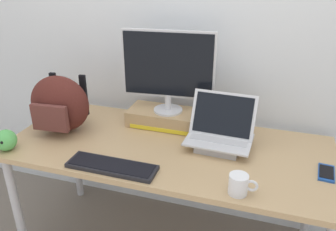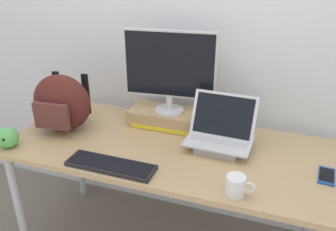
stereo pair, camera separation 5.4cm
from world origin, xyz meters
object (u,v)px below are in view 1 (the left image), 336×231
at_px(desktop_monitor, 168,69).
at_px(coffee_mug, 239,184).
at_px(open_laptop, 220,137).
at_px(cell_phone, 326,173).
at_px(external_keyboard, 112,166).
at_px(toner_box_yellow, 168,118).
at_px(messenger_backpack, 60,104).
at_px(plush_toy, 6,140).

bearing_deg(desktop_monitor, coffee_mug, -53.45).
distance_m(desktop_monitor, coffee_mug, 0.79).
height_order(open_laptop, cell_phone, open_laptop).
bearing_deg(external_keyboard, toner_box_yellow, 77.69).
xyz_separation_m(external_keyboard, messenger_backpack, (-0.45, 0.28, 0.15)).
distance_m(toner_box_yellow, coffee_mug, 0.73).
distance_m(desktop_monitor, open_laptop, 0.48).
distance_m(open_laptop, external_keyboard, 0.59).
height_order(toner_box_yellow, external_keyboard, toner_box_yellow).
xyz_separation_m(toner_box_yellow, desktop_monitor, (0.00, -0.00, 0.31)).
bearing_deg(messenger_backpack, plush_toy, -123.37).
relative_size(open_laptop, plush_toy, 3.12).
xyz_separation_m(open_laptop, external_keyboard, (-0.46, -0.36, -0.05)).
distance_m(open_laptop, coffee_mug, 0.40).
relative_size(toner_box_yellow, messenger_backpack, 1.32).
height_order(open_laptop, messenger_backpack, messenger_backpack).
bearing_deg(cell_phone, messenger_backpack, -175.46).
relative_size(desktop_monitor, messenger_backpack, 1.47).
relative_size(open_laptop, cell_phone, 2.32).
bearing_deg(open_laptop, coffee_mug, -65.89).
height_order(desktop_monitor, plush_toy, desktop_monitor).
bearing_deg(coffee_mug, desktop_monitor, 132.23).
xyz_separation_m(external_keyboard, plush_toy, (-0.61, -0.01, 0.05)).
bearing_deg(plush_toy, cell_phone, 9.52).
relative_size(toner_box_yellow, cell_phone, 3.15).
bearing_deg(open_laptop, desktop_monitor, 156.69).
bearing_deg(cell_phone, toner_box_yellow, 168.15).
distance_m(desktop_monitor, messenger_backpack, 0.65).
relative_size(external_keyboard, cell_phone, 2.93).
bearing_deg(cell_phone, open_laptop, 174.30).
bearing_deg(plush_toy, toner_box_yellow, 36.37).
height_order(desktop_monitor, messenger_backpack, desktop_monitor).
xyz_separation_m(desktop_monitor, cell_phone, (0.87, -0.27, -0.35)).
relative_size(toner_box_yellow, open_laptop, 1.36).
height_order(desktop_monitor, cell_phone, desktop_monitor).
height_order(open_laptop, coffee_mug, open_laptop).
bearing_deg(desktop_monitor, plush_toy, -149.37).
distance_m(toner_box_yellow, external_keyboard, 0.54).
bearing_deg(toner_box_yellow, desktop_monitor, -82.32).
xyz_separation_m(toner_box_yellow, external_keyboard, (-0.12, -0.53, -0.04)).
relative_size(desktop_monitor, plush_toy, 4.70).
relative_size(external_keyboard, messenger_backpack, 1.23).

